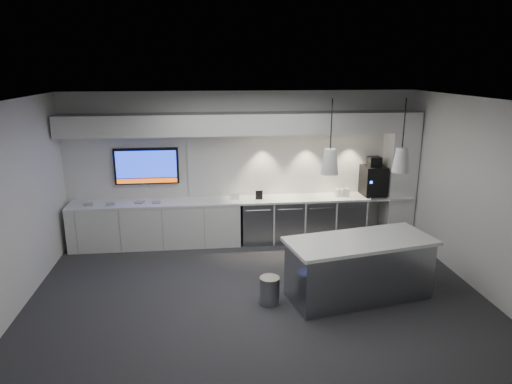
{
  "coord_description": "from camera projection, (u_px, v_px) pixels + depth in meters",
  "views": [
    {
      "loc": [
        -0.74,
        -6.52,
        3.45
      ],
      "look_at": [
        0.12,
        1.1,
        1.34
      ],
      "focal_mm": 32.0,
      "sensor_mm": 36.0,
      "label": 1
    }
  ],
  "objects": [
    {
      "name": "tray_a",
      "position": [
        88.0,
        204.0,
        8.7
      ],
      "size": [
        0.19,
        0.19,
        0.02
      ],
      "primitive_type": "cube",
      "rotation": [
        0.0,
        0.0,
        0.19
      ],
      "color": "#949494",
      "rests_on": "back_counter"
    },
    {
      "name": "sign_white",
      "position": [
        235.0,
        197.0,
        8.99
      ],
      "size": [
        0.18,
        0.05,
        0.14
      ],
      "primitive_type": "cube",
      "rotation": [
        0.0,
        0.0,
        0.15
      ],
      "color": "white",
      "rests_on": "back_counter"
    },
    {
      "name": "sign_black",
      "position": [
        259.0,
        195.0,
        9.04
      ],
      "size": [
        0.14,
        0.02,
        0.18
      ],
      "primitive_type": "cube",
      "rotation": [
        0.0,
        0.0,
        -0.0
      ],
      "color": "black",
      "rests_on": "back_counter"
    },
    {
      "name": "floor",
      "position": [
        256.0,
        292.0,
        7.24
      ],
      "size": [
        7.0,
        7.0,
        0.0
      ],
      "primitive_type": "plane",
      "color": "#2D2D2F",
      "rests_on": "ground"
    },
    {
      "name": "soffit",
      "position": [
        243.0,
        123.0,
        8.71
      ],
      "size": [
        6.9,
        0.6,
        0.4
      ],
      "primitive_type": "cube",
      "color": "silver",
      "rests_on": "wall_back"
    },
    {
      "name": "wall_tv",
      "position": [
        147.0,
        166.0,
        8.97
      ],
      "size": [
        1.25,
        0.07,
        0.72
      ],
      "color": "black",
      "rests_on": "wall_back"
    },
    {
      "name": "bin",
      "position": [
        270.0,
        290.0,
        6.83
      ],
      "size": [
        0.31,
        0.31,
        0.42
      ],
      "primitive_type": "cylinder",
      "rotation": [
        0.0,
        0.0,
        0.03
      ],
      "color": "gray",
      "rests_on": "floor"
    },
    {
      "name": "fridge_unit_d",
      "position": [
        347.0,
        218.0,
        9.44
      ],
      "size": [
        0.6,
        0.61,
        0.85
      ],
      "primitive_type": "cube",
      "color": "gray",
      "rests_on": "floor"
    },
    {
      "name": "backsplash",
      "position": [
        301.0,
        163.0,
        9.34
      ],
      "size": [
        4.6,
        0.03,
        1.3
      ],
      "primitive_type": "cube",
      "color": "silver",
      "rests_on": "wall_back"
    },
    {
      "name": "column",
      "position": [
        399.0,
        175.0,
        9.35
      ],
      "size": [
        0.55,
        0.55,
        2.6
      ],
      "primitive_type": "cube",
      "color": "silver",
      "rests_on": "floor"
    },
    {
      "name": "wall_front",
      "position": [
        285.0,
        274.0,
        4.45
      ],
      "size": [
        7.0,
        0.0,
        7.0
      ],
      "primitive_type": "plane",
      "rotation": [
        -1.57,
        0.0,
        0.0
      ],
      "color": "silver",
      "rests_on": "floor"
    },
    {
      "name": "tray_b",
      "position": [
        110.0,
        204.0,
        8.72
      ],
      "size": [
        0.2,
        0.2,
        0.02
      ],
      "primitive_type": "cube",
      "rotation": [
        0.0,
        0.0,
        0.25
      ],
      "color": "#949494",
      "rests_on": "back_counter"
    },
    {
      "name": "wall_back",
      "position": [
        242.0,
        166.0,
        9.24
      ],
      "size": [
        7.0,
        0.0,
        7.0
      ],
      "primitive_type": "plane",
      "rotation": [
        1.57,
        0.0,
        0.0
      ],
      "color": "silver",
      "rests_on": "floor"
    },
    {
      "name": "wall_right",
      "position": [
        476.0,
        194.0,
        7.22
      ],
      "size": [
        0.0,
        7.0,
        7.0
      ],
      "primitive_type": "plane",
      "rotation": [
        1.57,
        0.0,
        -1.57
      ],
      "color": "silver",
      "rests_on": "floor"
    },
    {
      "name": "back_counter",
      "position": [
        244.0,
        200.0,
        9.09
      ],
      "size": [
        6.8,
        0.65,
        0.04
      ],
      "primitive_type": "cube",
      "color": "white",
      "rests_on": "left_base_cabinets"
    },
    {
      "name": "cup_cluster",
      "position": [
        342.0,
        192.0,
        9.29
      ],
      "size": [
        0.28,
        0.18,
        0.15
      ],
      "primitive_type": null,
      "color": "silver",
      "rests_on": "back_counter"
    },
    {
      "name": "wall_left",
      "position": [
        12.0,
        209.0,
        6.46
      ],
      "size": [
        0.0,
        7.0,
        7.0
      ],
      "primitive_type": "plane",
      "rotation": [
        1.57,
        0.0,
        1.57
      ],
      "color": "silver",
      "rests_on": "floor"
    },
    {
      "name": "tray_d",
      "position": [
        156.0,
        202.0,
        8.84
      ],
      "size": [
        0.18,
        0.18,
        0.02
      ],
      "primitive_type": "cube",
      "rotation": [
        0.0,
        0.0,
        0.13
      ],
      "color": "#949494",
      "rests_on": "back_counter"
    },
    {
      "name": "tray_c",
      "position": [
        140.0,
        202.0,
        8.83
      ],
      "size": [
        0.2,
        0.2,
        0.02
      ],
      "primitive_type": "cube",
      "rotation": [
        0.0,
        0.0,
        -0.26
      ],
      "color": "#949494",
      "rests_on": "back_counter"
    },
    {
      "name": "fridge_unit_c",
      "position": [
        317.0,
        219.0,
        9.38
      ],
      "size": [
        0.6,
        0.61,
        0.85
      ],
      "primitive_type": "cube",
      "color": "gray",
      "rests_on": "floor"
    },
    {
      "name": "pendant_left",
      "position": [
        330.0,
        161.0,
        6.47
      ],
      "size": [
        0.25,
        0.25,
        1.06
      ],
      "color": "silver",
      "rests_on": "ceiling"
    },
    {
      "name": "island",
      "position": [
        359.0,
        268.0,
        6.97
      ],
      "size": [
        2.37,
        1.37,
        0.94
      ],
      "rotation": [
        0.0,
        0.0,
        0.2
      ],
      "color": "gray",
      "rests_on": "floor"
    },
    {
      "name": "fridge_unit_a",
      "position": [
        257.0,
        221.0,
        9.24
      ],
      "size": [
        0.6,
        0.61,
        0.85
      ],
      "primitive_type": "cube",
      "color": "gray",
      "rests_on": "floor"
    },
    {
      "name": "left_base_cabinets",
      "position": [
        156.0,
        225.0,
        9.02
      ],
      "size": [
        3.3,
        0.63,
        0.86
      ],
      "primitive_type": "cube",
      "color": "silver",
      "rests_on": "floor"
    },
    {
      "name": "coffee_machine",
      "position": [
        373.0,
        179.0,
        9.31
      ],
      "size": [
        0.45,
        0.62,
        0.8
      ],
      "rotation": [
        0.0,
        0.0,
        0.02
      ],
      "color": "black",
      "rests_on": "back_counter"
    },
    {
      "name": "fridge_unit_b",
      "position": [
        287.0,
        220.0,
        9.31
      ],
      "size": [
        0.6,
        0.61,
        0.85
      ],
      "primitive_type": "cube",
      "color": "gray",
      "rests_on": "floor"
    },
    {
      "name": "ceiling",
      "position": [
        256.0,
        100.0,
        6.44
      ],
      "size": [
        7.0,
        7.0,
        0.0
      ],
      "primitive_type": "plane",
      "rotation": [
        3.14,
        0.0,
        0.0
      ],
      "color": "black",
      "rests_on": "wall_back"
    },
    {
      "name": "pendant_right",
      "position": [
        401.0,
        160.0,
        6.58
      ],
      "size": [
        0.25,
        0.25,
        1.06
      ],
      "color": "silver",
      "rests_on": "ceiling"
    }
  ]
}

